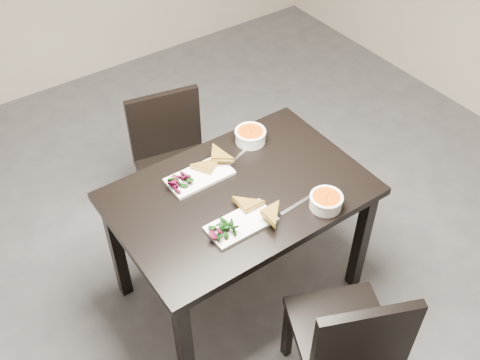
{
  "coord_description": "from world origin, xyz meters",
  "views": [
    {
      "loc": [
        -1.02,
        -1.57,
        2.6
      ],
      "look_at": [
        0.07,
        -0.01,
        0.82
      ],
      "focal_mm": 41.96,
      "sensor_mm": 36.0,
      "label": 1
    }
  ],
  "objects_px": {
    "table": "(240,205)",
    "plate_far": "(200,177)",
    "plate_near": "(241,224)",
    "chair_near": "(349,339)",
    "soup_bowl_far": "(250,135)",
    "soup_bowl_near": "(326,201)",
    "chair_far": "(173,157)"
  },
  "relations": [
    {
      "from": "soup_bowl_near",
      "to": "soup_bowl_far",
      "type": "relative_size",
      "value": 0.95
    },
    {
      "from": "plate_near",
      "to": "soup_bowl_far",
      "type": "bearing_deg",
      "value": 50.26
    },
    {
      "from": "soup_bowl_near",
      "to": "soup_bowl_far",
      "type": "bearing_deg",
      "value": 90.67
    },
    {
      "from": "table",
      "to": "plate_near",
      "type": "bearing_deg",
      "value": -123.69
    },
    {
      "from": "table",
      "to": "plate_near",
      "type": "relative_size",
      "value": 3.87
    },
    {
      "from": "chair_near",
      "to": "soup_bowl_near",
      "type": "distance_m",
      "value": 0.61
    },
    {
      "from": "chair_far",
      "to": "chair_near",
      "type": "bearing_deg",
      "value": -77.6
    },
    {
      "from": "chair_near",
      "to": "soup_bowl_far",
      "type": "distance_m",
      "value": 1.12
    },
    {
      "from": "table",
      "to": "plate_far",
      "type": "height_order",
      "value": "plate_far"
    },
    {
      "from": "chair_near",
      "to": "soup_bowl_far",
      "type": "bearing_deg",
      "value": 100.51
    },
    {
      "from": "chair_near",
      "to": "plate_near",
      "type": "bearing_deg",
      "value": 126.33
    },
    {
      "from": "table",
      "to": "soup_bowl_far",
      "type": "distance_m",
      "value": 0.4
    },
    {
      "from": "table",
      "to": "plate_far",
      "type": "bearing_deg",
      "value": 120.24
    },
    {
      "from": "chair_far",
      "to": "plate_near",
      "type": "relative_size",
      "value": 2.74
    },
    {
      "from": "chair_far",
      "to": "soup_bowl_far",
      "type": "height_order",
      "value": "chair_far"
    },
    {
      "from": "plate_near",
      "to": "plate_far",
      "type": "distance_m",
      "value": 0.37
    },
    {
      "from": "chair_near",
      "to": "soup_bowl_near",
      "type": "xyz_separation_m",
      "value": [
        0.24,
        0.47,
        0.3
      ]
    },
    {
      "from": "soup_bowl_far",
      "to": "plate_near",
      "type": "bearing_deg",
      "value": -129.74
    },
    {
      "from": "chair_far",
      "to": "plate_near",
      "type": "distance_m",
      "value": 0.9
    },
    {
      "from": "table",
      "to": "soup_bowl_near",
      "type": "xyz_separation_m",
      "value": [
        0.26,
        -0.31,
        0.14
      ]
    },
    {
      "from": "chair_near",
      "to": "plate_far",
      "type": "relative_size",
      "value": 2.66
    },
    {
      "from": "soup_bowl_far",
      "to": "chair_near",
      "type": "bearing_deg",
      "value": -102.68
    },
    {
      "from": "chair_far",
      "to": "soup_bowl_far",
      "type": "bearing_deg",
      "value": -45.78
    },
    {
      "from": "chair_near",
      "to": "chair_far",
      "type": "distance_m",
      "value": 1.45
    },
    {
      "from": "table",
      "to": "soup_bowl_near",
      "type": "height_order",
      "value": "soup_bowl_near"
    },
    {
      "from": "chair_near",
      "to": "soup_bowl_far",
      "type": "xyz_separation_m",
      "value": [
        0.24,
        1.05,
        0.31
      ]
    },
    {
      "from": "plate_far",
      "to": "soup_bowl_far",
      "type": "distance_m",
      "value": 0.37
    },
    {
      "from": "soup_bowl_near",
      "to": "plate_far",
      "type": "xyz_separation_m",
      "value": [
        -0.37,
        0.5,
        -0.03
      ]
    },
    {
      "from": "plate_near",
      "to": "soup_bowl_near",
      "type": "distance_m",
      "value": 0.4
    },
    {
      "from": "chair_far",
      "to": "plate_far",
      "type": "distance_m",
      "value": 0.57
    },
    {
      "from": "table",
      "to": "chair_near",
      "type": "distance_m",
      "value": 0.8
    },
    {
      "from": "table",
      "to": "chair_near",
      "type": "relative_size",
      "value": 1.41
    }
  ]
}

